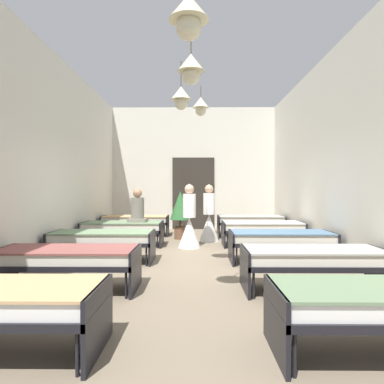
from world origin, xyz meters
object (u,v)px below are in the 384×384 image
bed_left_row_2 (103,239)px  bed_left_row_4 (136,220)px  bed_right_row_3 (262,228)px  bed_left_row_1 (67,258)px  potted_plant (180,209)px  nurse_mid_aisle (189,225)px  bed_left_row_3 (123,227)px  bed_right_row_1 (314,259)px  bed_right_row_4 (250,220)px  bed_right_row_2 (281,239)px  nurse_near_aisle (209,221)px  patient_seated_primary (137,210)px

bed_left_row_2 → bed_left_row_4: bearing=90.0°
bed_left_row_2 → bed_right_row_3: same height
bed_left_row_1 → bed_right_row_3: size_ratio=1.00×
bed_left_row_4 → potted_plant: bearing=-28.0°
bed_left_row_2 → bed_right_row_3: 3.81m
bed_left_row_1 → nurse_mid_aisle: bearing=65.0°
bed_left_row_3 → potted_plant: 1.78m
bed_left_row_1 → bed_right_row_1: size_ratio=1.00×
bed_left_row_1 → bed_right_row_4: bearing=58.7°
bed_left_row_3 → bed_left_row_4: size_ratio=1.00×
bed_right_row_1 → bed_left_row_3: bearing=132.4°
bed_right_row_2 → bed_left_row_1: bearing=-151.3°
bed_left_row_1 → nurse_near_aisle: size_ratio=1.28×
bed_left_row_3 → patient_seated_primary: size_ratio=2.37×
bed_right_row_3 → bed_left_row_3: bearing=180.0°
bed_left_row_1 → bed_left_row_4: (0.00, 5.49, 0.00)m
bed_right_row_2 → nurse_mid_aisle: (-1.74, 1.60, 0.09)m
bed_right_row_1 → potted_plant: 5.20m
bed_left_row_2 → nurse_near_aisle: 3.32m
nurse_near_aisle → patient_seated_primary: (-1.75, -0.71, 0.34)m
nurse_mid_aisle → patient_seated_primary: size_ratio=1.86×
bed_left_row_3 → bed_left_row_2: bearing=-90.0°
bed_left_row_1 → bed_left_row_2: bearing=90.0°
nurse_near_aisle → nurse_mid_aisle: (-0.50, -0.97, 0.00)m
bed_right_row_2 → patient_seated_primary: (-2.99, 1.86, 0.43)m
potted_plant → patient_seated_primary: bearing=-131.8°
bed_right_row_3 → potted_plant: potted_plant is taller
bed_left_row_2 → patient_seated_primary: 1.94m
bed_right_row_2 → bed_left_row_3: (-3.34, 1.83, 0.00)m
nurse_near_aisle → bed_right_row_4: bearing=49.3°
bed_left_row_4 → potted_plant: potted_plant is taller
patient_seated_primary → bed_right_row_3: bearing=-0.5°
nurse_mid_aisle → bed_left_row_4: bearing=-89.5°
nurse_mid_aisle → patient_seated_primary: 1.32m
nurse_near_aisle → bed_left_row_1: bearing=-107.4°
bed_right_row_1 → bed_left_row_4: size_ratio=1.00×
patient_seated_primary → potted_plant: (0.98, 1.10, -0.04)m
bed_right_row_1 → potted_plant: (-2.01, 4.78, 0.39)m
potted_plant → bed_right_row_1: bearing=-67.2°
bed_left_row_4 → bed_right_row_4: same height
nurse_mid_aisle → patient_seated_primary: bearing=-48.8°
bed_left_row_1 → bed_left_row_4: same height
nurse_near_aisle → bed_right_row_3: bearing=-22.6°
bed_left_row_4 → nurse_mid_aisle: nurse_mid_aisle is taller
potted_plant → bed_left_row_3: bearing=-139.8°
bed_left_row_1 → patient_seated_primary: patient_seated_primary is taller
bed_left_row_4 → bed_right_row_4: 3.34m
bed_left_row_3 → nurse_near_aisle: (2.10, 0.74, 0.09)m
bed_left_row_4 → bed_left_row_3: bearing=-90.0°
patient_seated_primary → potted_plant: size_ratio=0.61×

